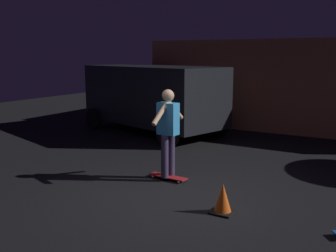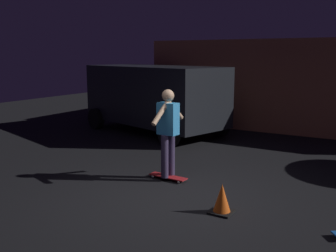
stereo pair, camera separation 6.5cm
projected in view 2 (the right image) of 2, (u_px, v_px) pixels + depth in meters
ground_plane at (176, 199)px, 6.51m from camera, size 28.00×28.00×0.00m
low_building at (314, 84)px, 12.96m from camera, size 10.10×3.88×2.84m
parked_van at (154, 95)px, 11.91m from camera, size 4.95×3.31×2.03m
skateboard_ridden at (168, 177)px, 7.54m from camera, size 0.79×0.26×0.07m
skater at (168, 127)px, 7.36m from camera, size 0.39×0.99×1.67m
traffic_cone at (222, 200)px, 5.92m from camera, size 0.34×0.34×0.46m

